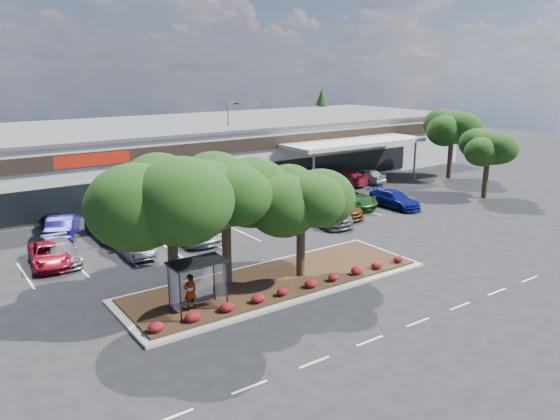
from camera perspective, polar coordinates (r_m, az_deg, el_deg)
ground at (r=29.69m, az=7.30°, el=-9.14°), size 160.00×160.00×0.00m
retail_store at (r=57.58m, az=-15.93°, el=5.39°), size 80.40×25.20×6.25m
landscape_island at (r=31.36m, az=-0.39°, el=-7.43°), size 18.00×6.00×0.26m
lane_markings at (r=37.41m, az=-3.67°, el=-3.92°), size 33.12×20.06×0.01m
shrub_row at (r=29.64m, az=1.94°, el=-7.99°), size 17.00×0.80×0.50m
bus_shelter at (r=27.13m, az=-8.76°, el=-6.29°), size 2.75×1.55×2.59m
island_tree_west at (r=27.66m, az=-11.28°, el=-1.83°), size 7.20×7.20×7.89m
island_tree_mid at (r=29.84m, az=-5.67°, el=-0.96°), size 6.60×6.60×7.32m
island_tree_east at (r=30.86m, az=2.21°, el=-1.16°), size 5.80×5.80×6.50m
tree_east_near at (r=54.33m, az=20.81°, el=4.57°), size 5.60×5.60×6.51m
tree_east_far at (r=62.88m, az=17.44°, el=6.63°), size 6.40×6.40×7.62m
conifer_north_east at (r=83.04m, az=4.36°, el=9.56°), size 3.96×3.96×9.00m
person_waiting at (r=27.56m, az=-9.38°, el=-8.46°), size 0.69×0.47×1.88m
light_pole at (r=55.74m, az=-5.26°, el=6.25°), size 1.38×0.87×8.62m
car_0 at (r=37.04m, az=-21.91°, el=-4.09°), size 2.19×4.80×1.36m
car_1 at (r=36.81m, az=-22.97°, el=-4.32°), size 2.85×5.13×1.36m
car_2 at (r=37.08m, az=-15.06°, el=-3.35°), size 1.90×4.77×1.54m
car_3 at (r=39.04m, az=-9.24°, el=-2.13°), size 2.59×5.48×1.51m
car_4 at (r=40.56m, az=-7.58°, el=-1.49°), size 1.99×4.27×1.42m
car_5 at (r=42.97m, az=4.56°, el=-0.30°), size 2.86×5.98×1.68m
car_6 at (r=45.24m, az=5.76°, el=0.39°), size 2.28×5.54×1.60m
car_7 at (r=48.24m, az=7.04°, el=1.31°), size 2.92×6.12×1.69m
car_8 at (r=48.71m, az=11.86°, el=1.10°), size 2.20×5.12×1.47m
car_9 at (r=42.46m, az=-21.76°, el=-1.52°), size 3.55×5.38×1.67m
car_10 at (r=44.46m, az=-22.70°, el=-1.12°), size 2.24×4.21×1.36m
car_11 at (r=41.39m, az=-17.52°, el=-1.59°), size 2.30×5.57×1.61m
car_12 at (r=46.10m, az=-5.97°, el=0.59°), size 3.86×5.86×1.50m
car_13 at (r=48.59m, az=-5.03°, el=1.28°), size 3.13×4.35×1.38m
car_14 at (r=49.23m, az=-3.58°, el=1.66°), size 2.78×5.91×1.67m
car_15 at (r=50.63m, az=2.61°, el=2.00°), size 3.13×5.79×1.59m
car_16 at (r=57.26m, az=6.66°, el=3.39°), size 3.17×5.66×1.55m
car_17 at (r=58.71m, az=8.91°, el=3.59°), size 2.44×4.77×1.55m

